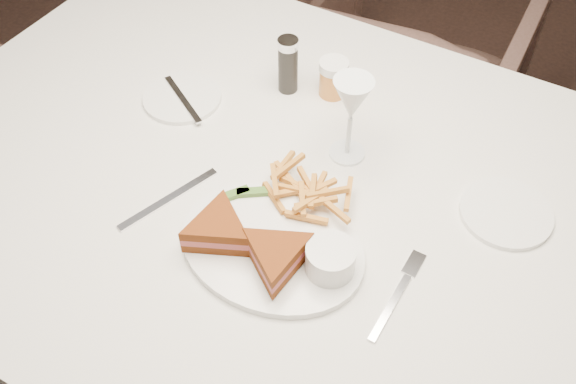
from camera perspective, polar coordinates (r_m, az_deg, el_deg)
The scene contains 3 objects.
table at distance 1.46m, azimuth 0.94°, elevation -9.65°, with size 1.58×1.05×0.75m, color silver.
chair_far at distance 2.10m, azimuth 10.59°, elevation 11.12°, with size 0.68×0.63×0.69m, color #49332D.
table_setting at distance 1.10m, azimuth 0.63°, elevation -0.09°, with size 0.83×0.61×0.18m.
Camera 1 is at (0.52, -0.51, 1.62)m, focal length 40.00 mm.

